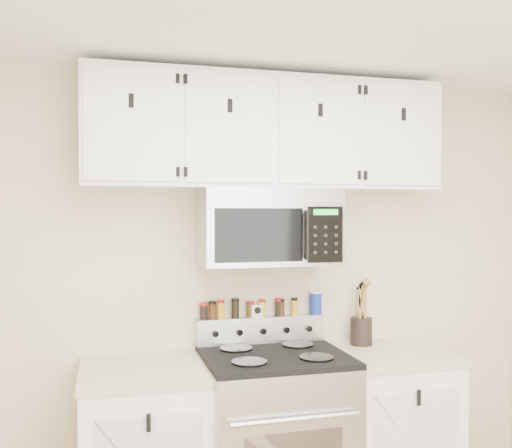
{
  "coord_description": "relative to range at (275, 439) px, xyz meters",
  "views": [
    {
      "loc": [
        -0.88,
        -1.49,
        1.7
      ],
      "look_at": [
        -0.1,
        1.45,
        1.65
      ],
      "focal_mm": 40.0,
      "sensor_mm": 36.0,
      "label": 1
    }
  ],
  "objects": [
    {
      "name": "spice_jar_3",
      "position": [
        -0.15,
        0.28,
        0.67
      ],
      "size": [
        0.05,
        0.05,
        0.11
      ],
      "color": "black",
      "rests_on": "range"
    },
    {
      "name": "spice_jar_1",
      "position": [
        -0.29,
        0.28,
        0.66
      ],
      "size": [
        0.04,
        0.04,
        0.1
      ],
      "color": "#3E210E",
      "rests_on": "range"
    },
    {
      "name": "microwave",
      "position": [
        0.0,
        0.13,
        1.14
      ],
      "size": [
        0.76,
        0.44,
        0.42
      ],
      "color": "#9E9EA3",
      "rests_on": "back_wall"
    },
    {
      "name": "spice_jar_7",
      "position": [
        0.12,
        0.28,
        0.66
      ],
      "size": [
        0.04,
        0.04,
        0.1
      ],
      "color": "#40200F",
      "rests_on": "range"
    },
    {
      "name": "kitchen_timer",
      "position": [
        -0.03,
        0.28,
        0.65
      ],
      "size": [
        0.07,
        0.06,
        0.07
      ],
      "primitive_type": "cube",
      "rotation": [
        0.0,
        0.0,
        -0.12
      ],
      "color": "silver",
      "rests_on": "range"
    },
    {
      "name": "spice_jar_4",
      "position": [
        -0.06,
        0.28,
        0.66
      ],
      "size": [
        0.04,
        0.04,
        0.09
      ],
      "color": "#452F10",
      "rests_on": "range"
    },
    {
      "name": "back_wall",
      "position": [
        0.0,
        0.32,
        0.76
      ],
      "size": [
        3.5,
        0.01,
        2.5
      ],
      "primitive_type": "cube",
      "color": "#BEB08F",
      "rests_on": "floor"
    },
    {
      "name": "salt_canister",
      "position": [
        0.34,
        0.28,
        0.68
      ],
      "size": [
        0.07,
        0.07,
        0.13
      ],
      "color": "navy",
      "rests_on": "range"
    },
    {
      "name": "spice_jar_8",
      "position": [
        0.21,
        0.28,
        0.67
      ],
      "size": [
        0.04,
        0.04,
        0.1
      ],
      "color": "gold",
      "rests_on": "range"
    },
    {
      "name": "utensil_crock",
      "position": [
        0.6,
        0.2,
        0.53
      ],
      "size": [
        0.13,
        0.13,
        0.38
      ],
      "color": "black",
      "rests_on": "base_cabinet_right"
    },
    {
      "name": "range",
      "position": [
        0.0,
        0.0,
        0.0
      ],
      "size": [
        0.76,
        0.65,
        1.1
      ],
      "color": "#B7B7BA",
      "rests_on": "floor"
    },
    {
      "name": "spice_jar_2",
      "position": [
        -0.24,
        0.28,
        0.67
      ],
      "size": [
        0.04,
        0.04,
        0.11
      ],
      "color": "gold",
      "rests_on": "range"
    },
    {
      "name": "spice_jar_5",
      "position": [
        0.01,
        0.28,
        0.66
      ],
      "size": [
        0.04,
        0.04,
        0.1
      ],
      "color": "yellow",
      "rests_on": "range"
    },
    {
      "name": "spice_jar_6",
      "position": [
        0.11,
        0.28,
        0.67
      ],
      "size": [
        0.04,
        0.04,
        0.1
      ],
      "color": "black",
      "rests_on": "range"
    },
    {
      "name": "spice_jar_0",
      "position": [
        -0.34,
        0.28,
        0.66
      ],
      "size": [
        0.05,
        0.05,
        0.1
      ],
      "color": "black",
      "rests_on": "range"
    },
    {
      "name": "base_cabinet_right",
      "position": [
        0.69,
        0.02,
        -0.03
      ],
      "size": [
        0.64,
        0.62,
        0.92
      ],
      "color": "white",
      "rests_on": "floor"
    },
    {
      "name": "upper_cabinets",
      "position": [
        -0.0,
        0.15,
        1.66
      ],
      "size": [
        2.0,
        0.35,
        0.62
      ],
      "color": "white",
      "rests_on": "back_wall"
    }
  ]
}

